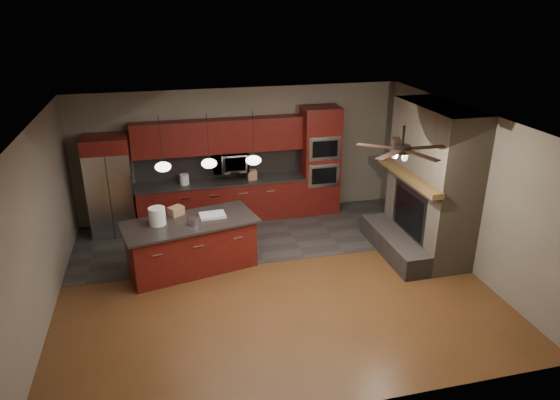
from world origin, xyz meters
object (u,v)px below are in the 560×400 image
object	(u,v)px
microwave	(230,162)
paint_tray	(212,215)
refrigerator	(111,186)
white_bucket	(157,216)
cardboard_box	(176,211)
counter_bucket	(184,179)
paint_can	(194,221)
kitchen_island	(192,245)
oven_tower	(320,161)
counter_box	(252,175)

from	to	relation	value
microwave	paint_tray	bearing A→B (deg)	-107.85
refrigerator	white_bucket	bearing A→B (deg)	-64.45
refrigerator	cardboard_box	size ratio (longest dim) A/B	8.09
counter_bucket	cardboard_box	bearing A→B (deg)	-98.73
refrigerator	white_bucket	world-z (taller)	refrigerator
microwave	paint_can	world-z (taller)	microwave
refrigerator	paint_can	xyz separation A→B (m)	(1.50, -2.01, -0.04)
kitchen_island	paint_tray	size ratio (longest dim) A/B	5.50
oven_tower	paint_can	size ratio (longest dim) A/B	13.55
cardboard_box	counter_bucket	world-z (taller)	counter_bucket
paint_can	paint_tray	distance (m)	0.43
microwave	white_bucket	xyz separation A→B (m)	(-1.55, -1.99, -0.23)
microwave	counter_box	xyz separation A→B (m)	(0.44, -0.10, -0.29)
paint_tray	kitchen_island	bearing A→B (deg)	-167.01
kitchen_island	counter_bucket	distance (m)	2.02
paint_tray	counter_bucket	size ratio (longest dim) A/B	2.05
microwave	kitchen_island	bearing A→B (deg)	-116.87
paint_can	cardboard_box	xyz separation A→B (m)	(-0.28, 0.47, 0.02)
cardboard_box	paint_can	bearing A→B (deg)	-94.58
kitchen_island	paint_can	xyz separation A→B (m)	(0.07, -0.15, 0.51)
microwave	paint_tray	size ratio (longest dim) A/B	1.64
paint_tray	oven_tower	bearing A→B (deg)	31.85
counter_bucket	microwave	bearing A→B (deg)	2.94
oven_tower	white_bucket	distance (m)	4.02
oven_tower	counter_box	world-z (taller)	oven_tower
microwave	refrigerator	distance (m)	2.46
kitchen_island	cardboard_box	bearing A→B (deg)	110.93
cardboard_box	counter_box	bearing A→B (deg)	7.83
kitchen_island	white_bucket	size ratio (longest dim) A/B	8.07
paint_can	cardboard_box	world-z (taller)	cardboard_box
paint_tray	microwave	bearing A→B (deg)	68.82
cardboard_box	counter_bucket	size ratio (longest dim) A/B	1.16
oven_tower	microwave	world-z (taller)	oven_tower
microwave	counter_bucket	bearing A→B (deg)	-177.06
oven_tower	counter_bucket	xyz separation A→B (m)	(-2.95, 0.01, -0.18)
oven_tower	cardboard_box	distance (m)	3.59
paint_can	kitchen_island	bearing A→B (deg)	115.19
paint_can	oven_tower	bearing A→B (deg)	35.57
cardboard_box	counter_bucket	bearing A→B (deg)	45.76
cardboard_box	counter_box	distance (m)	2.29
paint_tray	counter_box	xyz separation A→B (m)	(1.05, 1.77, 0.06)
paint_tray	cardboard_box	bearing A→B (deg)	158.50
microwave	paint_can	bearing A→B (deg)	-113.70
refrigerator	kitchen_island	xyz separation A→B (m)	(1.43, -1.86, -0.55)
kitchen_island	counter_bucket	bearing A→B (deg)	76.48
counter_bucket	counter_box	distance (m)	1.42
counter_bucket	oven_tower	bearing A→B (deg)	-0.14
oven_tower	paint_can	bearing A→B (deg)	-144.43
microwave	paint_tray	world-z (taller)	microwave
paint_can	refrigerator	bearing A→B (deg)	126.67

